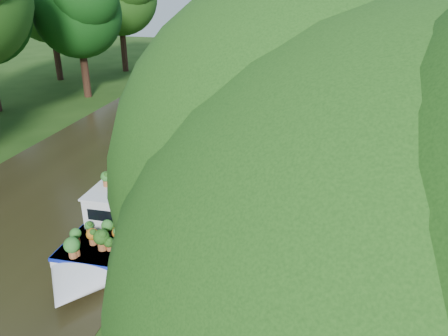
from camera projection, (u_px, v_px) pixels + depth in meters
ground at (213, 196)px, 18.14m from camera, size 100.00×100.00×0.00m
canal_water at (83, 182)px, 19.39m from camera, size 10.00×100.00×0.02m
towpath at (242, 199)px, 17.89m from camera, size 2.20×100.00×0.03m
plant_boat at (150, 185)px, 17.16m from camera, size 2.29×13.52×2.22m
tree_near_overhang at (322, 25)px, 17.46m from camera, size 5.52×5.28×8.99m
tree_near_mid at (338, 10)px, 28.12m from camera, size 6.90×6.60×9.40m
tree_near_behind at (406, 257)px, 4.10m from camera, size 6.44×6.16×8.68m
tree_far_c at (77, 6)px, 30.93m from camera, size 7.13×6.82×9.59m
second_boat at (237, 84)px, 34.94m from camera, size 2.88×7.37×1.38m
sandwich_board at (237, 257)px, 13.43m from camera, size 0.57×0.50×0.88m
pedestrian_pink at (280, 79)px, 35.32m from camera, size 0.62×0.43×1.63m
pedestrian_dark at (298, 75)px, 36.05m from camera, size 1.06×0.89×1.93m
verge_plant at (215, 165)px, 20.58m from camera, size 0.46×0.41×0.44m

